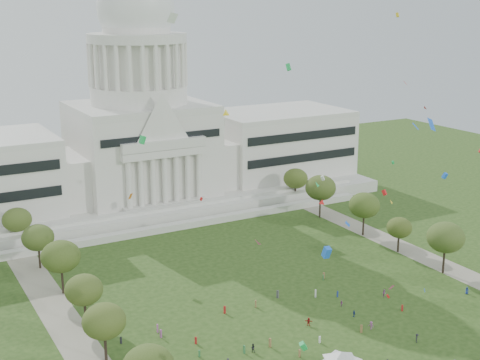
% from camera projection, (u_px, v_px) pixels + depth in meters
% --- Properties ---
extents(ground, '(400.00, 400.00, 0.00)m').
position_uv_depth(ground, '(348.00, 344.00, 135.54)').
color(ground, '#264215').
rests_on(ground, ground).
extents(capitol, '(160.00, 64.50, 91.30)m').
position_uv_depth(capitol, '(141.00, 139.00, 225.64)').
color(capitol, silver).
rests_on(capitol, ground).
extents(path_left, '(8.00, 160.00, 0.04)m').
position_uv_depth(path_left, '(73.00, 337.00, 138.26)').
color(path_left, gray).
rests_on(path_left, ground).
extents(path_right, '(8.00, 160.00, 0.04)m').
position_uv_depth(path_right, '(419.00, 255.00, 183.44)').
color(path_right, gray).
rests_on(path_right, ground).
extents(row_tree_l_2, '(8.42, 8.42, 11.97)m').
position_uv_depth(row_tree_l_2, '(104.00, 321.00, 126.76)').
color(row_tree_l_2, black).
rests_on(row_tree_l_2, ground).
extents(row_tree_r_2, '(9.55, 9.55, 13.58)m').
position_uv_depth(row_tree_r_2, '(446.00, 237.00, 168.55)').
color(row_tree_r_2, black).
rests_on(row_tree_r_2, ground).
extents(row_tree_l_3, '(8.12, 8.12, 11.55)m').
position_uv_depth(row_tree_l_3, '(84.00, 290.00, 141.30)').
color(row_tree_l_3, black).
rests_on(row_tree_l_3, ground).
extents(row_tree_r_3, '(7.01, 7.01, 9.98)m').
position_uv_depth(row_tree_r_3, '(399.00, 228.00, 183.71)').
color(row_tree_r_3, black).
rests_on(row_tree_r_3, ground).
extents(row_tree_l_4, '(9.29, 9.29, 13.21)m').
position_uv_depth(row_tree_l_4, '(61.00, 257.00, 156.61)').
color(row_tree_l_4, black).
rests_on(row_tree_l_4, ground).
extents(row_tree_r_4, '(9.19, 9.19, 13.06)m').
position_uv_depth(row_tree_r_4, '(364.00, 205.00, 196.44)').
color(row_tree_r_4, black).
rests_on(row_tree_r_4, ground).
extents(row_tree_l_5, '(8.33, 8.33, 11.85)m').
position_uv_depth(row_tree_l_5, '(38.00, 238.00, 172.01)').
color(row_tree_l_5, black).
rests_on(row_tree_l_5, ground).
extents(row_tree_r_5, '(9.82, 9.82, 13.96)m').
position_uv_depth(row_tree_r_5, '(321.00, 188.00, 212.68)').
color(row_tree_r_5, black).
rests_on(row_tree_r_5, ground).
extents(row_tree_l_6, '(8.19, 8.19, 11.64)m').
position_uv_depth(row_tree_l_6, '(17.00, 220.00, 186.57)').
color(row_tree_l_6, black).
rests_on(row_tree_l_6, ground).
extents(row_tree_r_6, '(8.42, 8.42, 11.97)m').
position_uv_depth(row_tree_r_6, '(296.00, 179.00, 229.34)').
color(row_tree_r_6, black).
rests_on(row_tree_r_6, ground).
extents(event_tent, '(10.69, 10.69, 4.56)m').
position_uv_depth(event_tent, '(341.00, 356.00, 123.94)').
color(event_tent, '#4C4C4C').
rests_on(event_tent, ground).
extents(person_0, '(0.91, 1.03, 1.76)m').
position_uv_depth(person_0, '(467.00, 291.00, 158.52)').
color(person_0, navy).
rests_on(person_0, ground).
extents(person_2, '(1.06, 1.02, 1.88)m').
position_uv_depth(person_2, '(384.00, 293.00, 157.07)').
color(person_2, '#994C8C').
rests_on(person_2, ground).
extents(person_3, '(1.03, 1.31, 1.80)m').
position_uv_depth(person_3, '(371.00, 325.00, 141.39)').
color(person_3, '#994C8C').
rests_on(person_3, ground).
extents(person_4, '(0.58, 0.95, 1.54)m').
position_uv_depth(person_4, '(354.00, 314.00, 147.06)').
color(person_4, navy).
rests_on(person_4, ground).
extents(person_5, '(1.71, 1.64, 1.84)m').
position_uv_depth(person_5, '(309.00, 322.00, 142.97)').
color(person_5, '#B21E1E').
rests_on(person_5, ground).
extents(person_8, '(1.07, 0.93, 1.87)m').
position_uv_depth(person_8, '(253.00, 348.00, 132.14)').
color(person_8, '#26262B').
rests_on(person_8, ground).
extents(person_9, '(1.34, 1.24, 1.88)m').
position_uv_depth(person_9, '(417.00, 338.00, 135.95)').
color(person_9, '#26262B').
rests_on(person_9, ground).
extents(person_10, '(0.54, 0.86, 1.39)m').
position_uv_depth(person_10, '(341.00, 303.00, 152.22)').
color(person_10, '#994C8C').
rests_on(person_10, ground).
extents(distant_crowd, '(62.40, 34.61, 1.94)m').
position_uv_depth(distant_crowd, '(257.00, 330.00, 139.66)').
color(distant_crowd, olive).
rests_on(distant_crowd, ground).
extents(kite_swarm, '(83.06, 98.25, 61.67)m').
position_uv_depth(kite_swarm, '(325.00, 182.00, 134.61)').
color(kite_swarm, green).
rests_on(kite_swarm, ground).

